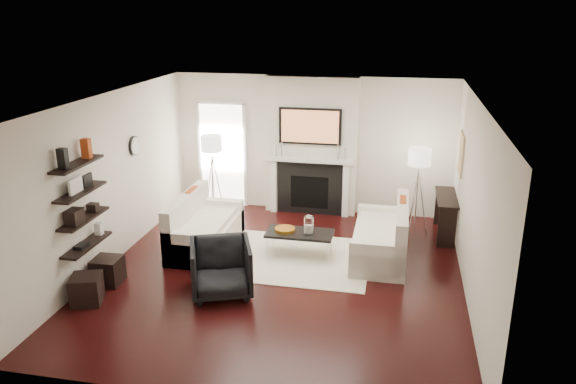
% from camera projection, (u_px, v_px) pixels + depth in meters
% --- Properties ---
extents(room_envelope, '(6.00, 6.00, 6.00)m').
position_uv_depth(room_envelope, '(280.00, 192.00, 8.27)').
color(room_envelope, black).
rests_on(room_envelope, ground).
extents(chimney_breast, '(1.80, 0.25, 2.70)m').
position_uv_depth(chimney_breast, '(311.00, 146.00, 10.95)').
color(chimney_breast, silver).
rests_on(chimney_breast, floor).
extents(fireplace_surround, '(1.30, 0.02, 1.04)m').
position_uv_depth(fireplace_surround, '(310.00, 189.00, 11.08)').
color(fireplace_surround, black).
rests_on(fireplace_surround, floor).
extents(firebox, '(0.75, 0.02, 0.65)m').
position_uv_depth(firebox, '(309.00, 192.00, 11.10)').
color(firebox, black).
rests_on(firebox, floor).
extents(mantel_pilaster_l, '(0.12, 0.08, 1.10)m').
position_uv_depth(mantel_pilaster_l, '(274.00, 186.00, 11.18)').
color(mantel_pilaster_l, white).
rests_on(mantel_pilaster_l, floor).
extents(mantel_pilaster_r, '(0.12, 0.08, 1.10)m').
position_uv_depth(mantel_pilaster_r, '(346.00, 190.00, 10.91)').
color(mantel_pilaster_r, white).
rests_on(mantel_pilaster_r, floor).
extents(mantel_shelf, '(1.70, 0.18, 0.07)m').
position_uv_depth(mantel_shelf, '(309.00, 160.00, 10.85)').
color(mantel_shelf, white).
rests_on(mantel_shelf, chimney_breast).
extents(tv_body, '(1.20, 0.06, 0.70)m').
position_uv_depth(tv_body, '(310.00, 126.00, 10.66)').
color(tv_body, black).
rests_on(tv_body, chimney_breast).
extents(tv_screen, '(1.10, 0.00, 0.62)m').
position_uv_depth(tv_screen, '(310.00, 127.00, 10.63)').
color(tv_screen, '#BF723F').
rests_on(tv_screen, tv_body).
extents(candlestick_l_tall, '(0.04, 0.04, 0.30)m').
position_uv_depth(candlestick_l_tall, '(282.00, 149.00, 10.90)').
color(candlestick_l_tall, silver).
rests_on(candlestick_l_tall, mantel_shelf).
extents(candlestick_l_short, '(0.04, 0.04, 0.24)m').
position_uv_depth(candlestick_l_short, '(275.00, 150.00, 10.94)').
color(candlestick_l_short, silver).
rests_on(candlestick_l_short, mantel_shelf).
extents(candlestick_r_tall, '(0.04, 0.04, 0.30)m').
position_uv_depth(candlestick_r_tall, '(338.00, 152.00, 10.70)').
color(candlestick_r_tall, silver).
rests_on(candlestick_r_tall, mantel_shelf).
extents(candlestick_r_short, '(0.04, 0.04, 0.24)m').
position_uv_depth(candlestick_r_short, '(345.00, 154.00, 10.68)').
color(candlestick_r_short, silver).
rests_on(candlestick_r_short, mantel_shelf).
extents(hallway_panel, '(0.90, 0.02, 2.10)m').
position_uv_depth(hallway_panel, '(223.00, 155.00, 11.49)').
color(hallway_panel, white).
rests_on(hallway_panel, floor).
extents(door_trim_l, '(0.06, 0.06, 2.16)m').
position_uv_depth(door_trim_l, '(200.00, 154.00, 11.56)').
color(door_trim_l, white).
rests_on(door_trim_l, floor).
extents(door_trim_r, '(0.06, 0.06, 2.16)m').
position_uv_depth(door_trim_r, '(245.00, 157.00, 11.38)').
color(door_trim_r, white).
rests_on(door_trim_r, floor).
extents(door_trim_top, '(1.02, 0.06, 0.06)m').
position_uv_depth(door_trim_top, '(220.00, 103.00, 11.13)').
color(door_trim_top, white).
rests_on(door_trim_top, wall_back).
extents(rug, '(2.60, 2.00, 0.01)m').
position_uv_depth(rug, '(290.00, 258.00, 9.26)').
color(rug, beige).
rests_on(rug, floor).
extents(loveseat_left_base, '(0.85, 1.80, 0.42)m').
position_uv_depth(loveseat_left_base, '(206.00, 236.00, 9.60)').
color(loveseat_left_base, white).
rests_on(loveseat_left_base, floor).
extents(loveseat_left_back, '(0.18, 1.80, 0.80)m').
position_uv_depth(loveseat_left_back, '(187.00, 217.00, 9.56)').
color(loveseat_left_back, white).
rests_on(loveseat_left_back, floor).
extents(loveseat_left_arm_n, '(0.85, 0.18, 0.60)m').
position_uv_depth(loveseat_left_arm_n, '(189.00, 250.00, 8.82)').
color(loveseat_left_arm_n, white).
rests_on(loveseat_left_arm_n, floor).
extents(loveseat_left_arm_s, '(0.85, 0.18, 0.60)m').
position_uv_depth(loveseat_left_arm_s, '(221.00, 215.00, 10.33)').
color(loveseat_left_arm_s, white).
rests_on(loveseat_left_arm_s, floor).
extents(loveseat_left_cushion, '(0.63, 1.44, 0.10)m').
position_uv_depth(loveseat_left_cushion, '(208.00, 222.00, 9.51)').
color(loveseat_left_cushion, white).
rests_on(loveseat_left_cushion, loveseat_left_base).
extents(pillow_left_orange, '(0.10, 0.42, 0.42)m').
position_uv_depth(pillow_left_orange, '(192.00, 201.00, 9.78)').
color(pillow_left_orange, '#A23B13').
rests_on(pillow_left_orange, loveseat_left_cushion).
extents(pillow_left_charcoal, '(0.10, 0.40, 0.40)m').
position_uv_depth(pillow_left_charcoal, '(179.00, 213.00, 9.22)').
color(pillow_left_charcoal, black).
rests_on(pillow_left_charcoal, loveseat_left_cushion).
extents(loveseat_right_base, '(0.85, 1.80, 0.42)m').
position_uv_depth(loveseat_right_base, '(379.00, 245.00, 9.23)').
color(loveseat_right_base, white).
rests_on(loveseat_right_base, floor).
extents(loveseat_right_back, '(0.18, 1.80, 0.80)m').
position_uv_depth(loveseat_right_back, '(401.00, 229.00, 9.07)').
color(loveseat_right_back, white).
rests_on(loveseat_right_back, floor).
extents(loveseat_right_arm_n, '(0.85, 0.18, 0.60)m').
position_uv_depth(loveseat_right_arm_n, '(377.00, 261.00, 8.45)').
color(loveseat_right_arm_n, white).
rests_on(loveseat_right_arm_n, floor).
extents(loveseat_right_arm_s, '(0.85, 0.18, 0.60)m').
position_uv_depth(loveseat_right_arm_s, '(382.00, 223.00, 9.95)').
color(loveseat_right_arm_s, white).
rests_on(loveseat_right_arm_s, floor).
extents(loveseat_right_cushion, '(0.63, 1.44, 0.10)m').
position_uv_depth(loveseat_right_cushion, '(377.00, 231.00, 9.16)').
color(loveseat_right_cushion, white).
rests_on(loveseat_right_cushion, loveseat_right_base).
extents(pillow_right_orange, '(0.10, 0.42, 0.42)m').
position_uv_depth(pillow_right_orange, '(402.00, 211.00, 9.28)').
color(pillow_right_orange, '#A23B13').
rests_on(pillow_right_orange, loveseat_right_cushion).
extents(pillow_right_charcoal, '(0.10, 0.40, 0.40)m').
position_uv_depth(pillow_right_charcoal, '(402.00, 225.00, 8.73)').
color(pillow_right_charcoal, black).
rests_on(pillow_right_charcoal, loveseat_right_cushion).
extents(coffee_table, '(1.10, 0.55, 0.04)m').
position_uv_depth(coffee_table, '(300.00, 233.00, 9.23)').
color(coffee_table, black).
rests_on(coffee_table, floor).
extents(coffee_leg_nw, '(0.02, 0.02, 0.38)m').
position_uv_depth(coffee_leg_nw, '(267.00, 248.00, 9.18)').
color(coffee_leg_nw, silver).
rests_on(coffee_leg_nw, floor).
extents(coffee_leg_ne, '(0.02, 0.02, 0.38)m').
position_uv_depth(coffee_leg_ne, '(328.00, 253.00, 9.00)').
color(coffee_leg_ne, silver).
rests_on(coffee_leg_ne, floor).
extents(coffee_leg_sw, '(0.02, 0.02, 0.38)m').
position_uv_depth(coffee_leg_sw, '(273.00, 238.00, 9.59)').
color(coffee_leg_sw, silver).
rests_on(coffee_leg_sw, floor).
extents(coffee_leg_se, '(0.02, 0.02, 0.38)m').
position_uv_depth(coffee_leg_se, '(331.00, 242.00, 9.40)').
color(coffee_leg_se, silver).
rests_on(coffee_leg_se, floor).
extents(hurricane_glass, '(0.17, 0.17, 0.29)m').
position_uv_depth(hurricane_glass, '(309.00, 225.00, 9.15)').
color(hurricane_glass, white).
rests_on(hurricane_glass, coffee_table).
extents(hurricane_candle, '(0.10, 0.10, 0.15)m').
position_uv_depth(hurricane_candle, '(309.00, 229.00, 9.17)').
color(hurricane_candle, white).
rests_on(hurricane_candle, coffee_table).
extents(copper_bowl, '(0.34, 0.34, 0.06)m').
position_uv_depth(copper_bowl, '(285.00, 230.00, 9.26)').
color(copper_bowl, '#C07C20').
rests_on(copper_bowl, coffee_table).
extents(armchair, '(1.06, 1.03, 0.86)m').
position_uv_depth(armchair, '(221.00, 266.00, 8.00)').
color(armchair, black).
rests_on(armchair, floor).
extents(lamp_left_post, '(0.02, 0.02, 1.20)m').
position_uv_depth(lamp_left_post, '(213.00, 186.00, 11.02)').
color(lamp_left_post, silver).
rests_on(lamp_left_post, floor).
extents(lamp_left_shade, '(0.40, 0.40, 0.30)m').
position_uv_depth(lamp_left_shade, '(211.00, 143.00, 10.75)').
color(lamp_left_shade, white).
rests_on(lamp_left_shade, lamp_left_post).
extents(lamp_left_leg_a, '(0.25, 0.02, 1.23)m').
position_uv_depth(lamp_left_leg_a, '(219.00, 186.00, 11.00)').
color(lamp_left_leg_a, silver).
rests_on(lamp_left_leg_a, floor).
extents(lamp_left_leg_b, '(0.14, 0.22, 1.23)m').
position_uv_depth(lamp_left_leg_b, '(212.00, 184.00, 11.12)').
color(lamp_left_leg_b, silver).
rests_on(lamp_left_leg_b, floor).
extents(lamp_left_leg_c, '(0.14, 0.22, 1.23)m').
position_uv_depth(lamp_left_leg_c, '(209.00, 187.00, 10.94)').
color(lamp_left_leg_c, silver).
rests_on(lamp_left_leg_c, floor).
extents(lamp_right_post, '(0.02, 0.02, 1.20)m').
position_uv_depth(lamp_right_post, '(416.00, 202.00, 10.08)').
color(lamp_right_post, silver).
rests_on(lamp_right_post, floor).
extents(lamp_right_shade, '(0.40, 0.40, 0.30)m').
position_uv_depth(lamp_right_shade, '(420.00, 157.00, 9.81)').
color(lamp_right_shade, white).
rests_on(lamp_right_shade, lamp_right_post).
extents(lamp_right_leg_a, '(0.25, 0.02, 1.23)m').
position_uv_depth(lamp_right_leg_a, '(422.00, 203.00, 10.06)').
color(lamp_right_leg_a, silver).
rests_on(lamp_right_leg_a, floor).
extents(lamp_right_leg_b, '(0.14, 0.22, 1.23)m').
position_uv_depth(lamp_right_leg_b, '(413.00, 200.00, 10.18)').
color(lamp_right_leg_b, silver).
rests_on(lamp_right_leg_b, floor).
extents(lamp_right_leg_c, '(0.14, 0.22, 1.23)m').
position_uv_depth(lamp_right_leg_c, '(413.00, 204.00, 10.00)').
color(lamp_right_leg_c, silver).
rests_on(lamp_right_leg_c, floor).
extents(console_top, '(0.35, 1.20, 0.04)m').
position_uv_depth(console_top, '(447.00, 197.00, 9.94)').
color(console_top, black).
rests_on(console_top, floor).
extents(console_leg_n, '(0.30, 0.04, 0.71)m').
position_uv_depth(console_leg_n, '(447.00, 228.00, 9.55)').
color(console_leg_n, black).
rests_on(console_leg_n, floor).
extents(console_leg_s, '(0.30, 0.04, 0.71)m').
position_uv_depth(console_leg_s, '(443.00, 207.00, 10.57)').
color(console_leg_s, black).
rests_on(console_leg_s, floor).
extents(wall_art, '(0.03, 0.70, 0.70)m').
position_uv_depth(wall_art, '(461.00, 154.00, 9.60)').
color(wall_art, tan).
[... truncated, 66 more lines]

